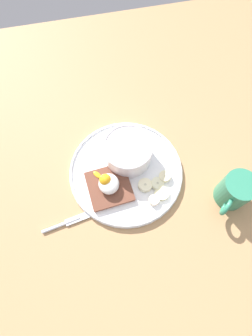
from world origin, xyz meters
TOP-DOWN VIEW (x-y plane):
  - ground_plane at (0.00, 0.00)cm, footprint 120.00×120.00cm
  - plate at (0.00, 0.00)cm, footprint 28.74×28.74cm
  - oatmeal_bowl at (-3.76, 1.34)cm, footprint 12.24×12.24cm
  - toast_slice at (3.44, -4.92)cm, footprint 11.10×11.10cm
  - poached_egg at (3.21, -5.10)cm, footprint 7.00×6.02cm
  - banana_slice_front at (5.14, 6.81)cm, footprint 3.49×3.58cm
  - banana_slice_left at (4.92, 3.75)cm, footprint 4.98×4.94cm
  - banana_slice_back at (3.76, 9.12)cm, footprint 4.18×4.22cm
  - banana_slice_right at (9.09, 4.89)cm, footprint 3.05×2.96cm
  - banana_slice_inner at (7.78, 7.22)cm, footprint 3.80×3.80cm
  - coffee_mug at (11.64, 23.34)cm, footprint 8.99×9.42cm
  - knife at (9.65, -16.17)cm, footprint 3.27×12.72cm

SIDE VIEW (x-z plane):
  - ground_plane at x=0.00cm, z-range 0.00..2.00cm
  - knife at x=9.65cm, z-range 2.00..2.80cm
  - plate at x=0.00cm, z-range 2.00..3.60cm
  - banana_slice_inner at x=7.78cm, z-range 2.97..4.07cm
  - banana_slice_front at x=5.14cm, z-range 2.85..4.32cm
  - banana_slice_right at x=9.09cm, z-range 2.93..4.31cm
  - banana_slice_left at x=4.92cm, z-range 2.88..4.40cm
  - banana_slice_back at x=3.76cm, z-range 2.87..4.51cm
  - toast_slice at x=3.44cm, z-range 3.08..4.36cm
  - poached_egg at x=3.21cm, z-range 4.00..7.82cm
  - oatmeal_bowl at x=-3.76cm, z-range 3.03..9.34cm
  - coffee_mug at x=11.64cm, z-range 2.12..10.85cm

